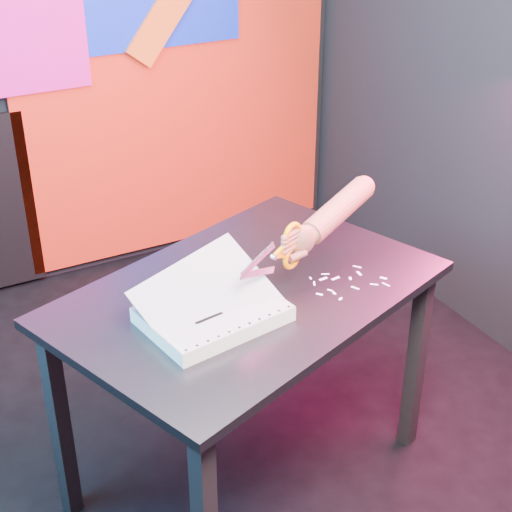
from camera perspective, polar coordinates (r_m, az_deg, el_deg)
room at (r=2.20m, az=-6.91°, el=11.88°), size 3.01×3.01×2.71m
backdrop at (r=3.68m, az=-14.45°, el=11.77°), size 2.88×0.05×2.08m
work_table at (r=2.43m, az=-0.64°, el=-4.36°), size 1.33×1.10×0.75m
printout_stack at (r=2.22m, az=-3.16°, el=-4.18°), size 0.43×0.33×0.20m
scissors at (r=2.31m, az=2.35°, el=0.56°), size 0.26×0.11×0.16m
hand_forearm at (r=2.46m, az=5.57°, el=3.04°), size 0.42×0.20×0.15m
paper_clippings at (r=2.43m, az=6.48°, el=-1.85°), size 0.25×0.16×0.00m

